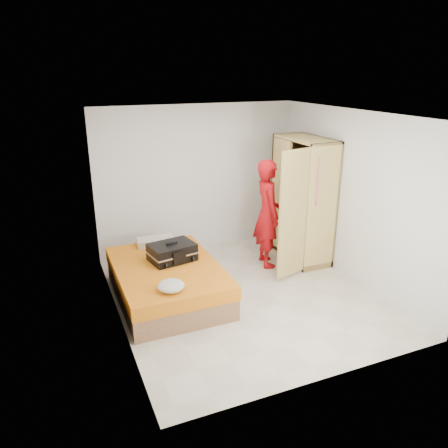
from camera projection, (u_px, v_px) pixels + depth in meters
name	position (u px, v px, depth m)	size (l,w,h in m)	color
room	(246.00, 211.00, 5.99)	(4.00, 4.02, 2.60)	beige
bed	(167.00, 281.00, 6.31)	(1.42, 2.02, 0.50)	#9B7046
wardrobe	(302.00, 204.00, 7.36)	(1.15, 1.35, 2.10)	#E8CE71
person	(267.00, 214.00, 7.18)	(0.66, 0.43, 1.80)	red
suitcase	(172.00, 252.00, 6.37)	(0.72, 0.58, 0.28)	black
round_cushion	(171.00, 286.00, 5.51)	(0.34, 0.34, 0.13)	beige
pillow	(155.00, 241.00, 6.97)	(0.58, 0.29, 0.11)	beige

